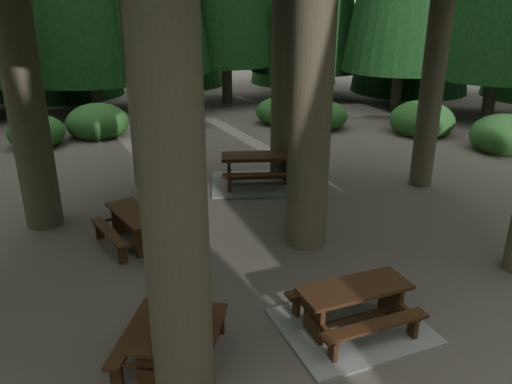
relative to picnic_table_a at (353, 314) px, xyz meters
name	(u,v)px	position (x,y,z in m)	size (l,w,h in m)	color
ground	(276,253)	(0.00, 2.70, -0.25)	(80.00, 80.00, 0.00)	#4F4840
picnic_table_a	(353,314)	(0.00, 0.00, 0.00)	(2.28, 1.91, 0.75)	gray
picnic_table_b	(135,223)	(-2.49, 4.33, 0.22)	(1.62, 1.88, 0.72)	#351C0F
picnic_table_c	(258,174)	(1.35, 6.57, 0.05)	(3.10, 2.84, 0.86)	gray
picnic_table_e	(171,331)	(-2.77, 0.47, 0.23)	(2.01, 2.11, 0.72)	#351C0F
shrub_ring	(290,216)	(0.70, 3.45, 0.15)	(23.86, 24.64, 1.49)	#1E5826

